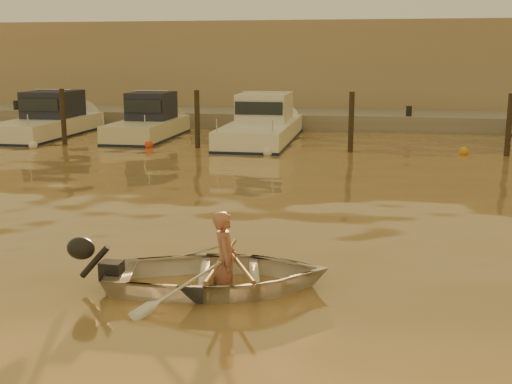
% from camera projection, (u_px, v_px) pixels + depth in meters
% --- Properties ---
extents(ground_plane, '(160.00, 160.00, 0.00)m').
position_uv_depth(ground_plane, '(327.00, 311.00, 8.24)').
color(ground_plane, olive).
rests_on(ground_plane, ground).
extents(dinghy, '(3.54, 2.85, 0.65)m').
position_uv_depth(dinghy, '(218.00, 274.00, 8.99)').
color(dinghy, silver).
rests_on(dinghy, ground_plane).
extents(person, '(0.44, 0.57, 1.41)m').
position_uv_depth(person, '(225.00, 261.00, 8.95)').
color(person, '#A36351').
rests_on(person, dinghy).
extents(outboard_motor, '(0.96, 0.58, 0.70)m').
position_uv_depth(outboard_motor, '(110.00, 271.00, 8.92)').
color(outboard_motor, black).
rests_on(outboard_motor, dinghy).
extents(oar_port, '(0.91, 1.94, 0.13)m').
position_uv_depth(oar_port, '(236.00, 260.00, 8.95)').
color(oar_port, brown).
rests_on(oar_port, dinghy).
extents(oar_starboard, '(0.14, 2.10, 0.13)m').
position_uv_depth(oar_starboard, '(221.00, 260.00, 8.94)').
color(oar_starboard, brown).
rests_on(oar_starboard, dinghy).
extents(moored_boat_0, '(2.18, 6.97, 1.75)m').
position_uv_depth(moored_boat_0, '(47.00, 120.00, 25.63)').
color(moored_boat_0, white).
rests_on(moored_boat_0, ground_plane).
extents(moored_boat_1, '(1.93, 5.86, 1.75)m').
position_uv_depth(moored_boat_1, '(148.00, 122.00, 24.90)').
color(moored_boat_1, beige).
rests_on(moored_boat_1, ground_plane).
extents(moored_boat_2, '(2.32, 7.76, 1.75)m').
position_uv_depth(moored_boat_2, '(262.00, 124.00, 24.12)').
color(moored_boat_2, white).
rests_on(moored_boat_2, ground_plane).
extents(piling_0, '(0.18, 0.18, 2.20)m').
position_uv_depth(piling_0, '(63.00, 120.00, 23.14)').
color(piling_0, '#2D2319').
rests_on(piling_0, ground_plane).
extents(piling_1, '(0.18, 0.18, 2.20)m').
position_uv_depth(piling_1, '(197.00, 122.00, 22.27)').
color(piling_1, '#2D2319').
rests_on(piling_1, ground_plane).
extents(piling_2, '(0.18, 0.18, 2.20)m').
position_uv_depth(piling_2, '(351.00, 125.00, 21.35)').
color(piling_2, '#2D2319').
rests_on(piling_2, ground_plane).
extents(piling_3, '(0.18, 0.18, 2.20)m').
position_uv_depth(piling_3, '(509.00, 128.00, 20.49)').
color(piling_3, '#2D2319').
rests_on(piling_3, ground_plane).
extents(fender_a, '(0.30, 0.30, 0.30)m').
position_uv_depth(fender_a, '(33.00, 145.00, 22.35)').
color(fender_a, silver).
rests_on(fender_a, ground_plane).
extents(fender_b, '(0.30, 0.30, 0.30)m').
position_uv_depth(fender_b, '(149.00, 145.00, 22.48)').
color(fender_b, red).
rests_on(fender_b, ground_plane).
extents(fender_c, '(0.30, 0.30, 0.30)m').
position_uv_depth(fender_c, '(268.00, 152.00, 20.74)').
color(fender_c, silver).
rests_on(fender_c, ground_plane).
extents(fender_d, '(0.30, 0.30, 0.30)m').
position_uv_depth(fender_d, '(464.00, 151.00, 20.98)').
color(fender_d, orange).
rests_on(fender_d, ground_plane).
extents(quay, '(52.00, 4.00, 1.00)m').
position_uv_depth(quay, '(361.00, 123.00, 28.88)').
color(quay, gray).
rests_on(quay, ground_plane).
extents(waterfront_building, '(46.00, 7.00, 4.80)m').
position_uv_depth(waterfront_building, '(364.00, 70.00, 33.70)').
color(waterfront_building, '#9E8466').
rests_on(waterfront_building, quay).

